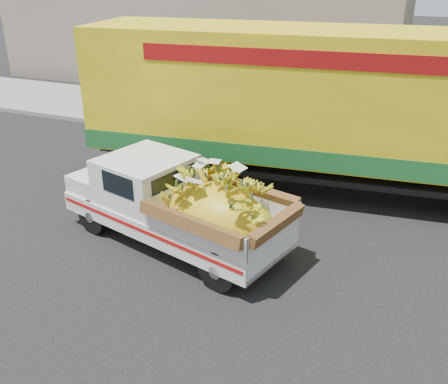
% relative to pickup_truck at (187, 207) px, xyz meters
% --- Properties ---
extents(ground, '(100.00, 100.00, 0.00)m').
position_rel_pickup_truck_xyz_m(ground, '(1.64, 0.87, -0.88)').
color(ground, black).
rests_on(ground, ground).
extents(curb, '(60.00, 0.25, 0.15)m').
position_rel_pickup_truck_xyz_m(curb, '(1.64, 6.20, -0.80)').
color(curb, gray).
rests_on(curb, ground).
extents(sidewalk, '(60.00, 4.00, 0.14)m').
position_rel_pickup_truck_xyz_m(sidewalk, '(1.64, 8.30, -0.81)').
color(sidewalk, gray).
rests_on(sidewalk, ground).
extents(building_left, '(18.00, 6.00, 5.00)m').
position_rel_pickup_truck_xyz_m(building_left, '(-6.36, 14.20, 1.62)').
color(building_left, gray).
rests_on(building_left, ground).
extents(pickup_truck, '(4.93, 2.83, 1.63)m').
position_rel_pickup_truck_xyz_m(pickup_truck, '(0.00, 0.00, 0.00)').
color(pickup_truck, black).
rests_on(pickup_truck, ground).
extents(semi_trailer, '(12.04, 3.82, 3.80)m').
position_rel_pickup_truck_xyz_m(semi_trailer, '(2.06, 3.75, 1.24)').
color(semi_trailer, black).
rests_on(semi_trailer, ground).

